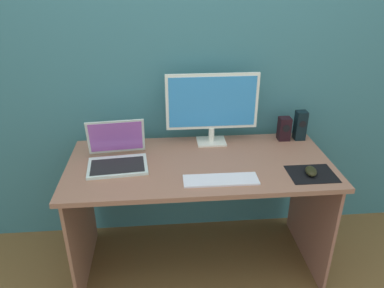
% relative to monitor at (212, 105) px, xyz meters
% --- Properties ---
extents(ground_plane, '(8.00, 8.00, 0.00)m').
position_rel_monitor_xyz_m(ground_plane, '(-0.10, -0.25, -1.00)').
color(ground_plane, brown).
extents(wall_back, '(6.00, 0.04, 2.50)m').
position_rel_monitor_xyz_m(wall_back, '(-0.10, 0.17, 0.25)').
color(wall_back, '#3A727F').
rests_on(wall_back, ground_plane).
extents(desk, '(1.51, 0.70, 0.75)m').
position_rel_monitor_xyz_m(desk, '(-0.10, -0.25, -0.40)').
color(desk, '#9B6753').
rests_on(desk, ground_plane).
extents(monitor, '(0.57, 0.14, 0.45)m').
position_rel_monitor_xyz_m(monitor, '(0.00, 0.00, 0.00)').
color(monitor, white).
rests_on(monitor, desk).
extents(speaker_right, '(0.07, 0.07, 0.19)m').
position_rel_monitor_xyz_m(speaker_right, '(0.57, 0.00, -0.16)').
color(speaker_right, black).
rests_on(speaker_right, desk).
extents(speaker_near_monitor, '(0.07, 0.08, 0.15)m').
position_rel_monitor_xyz_m(speaker_near_monitor, '(0.47, 0.00, -0.18)').
color(speaker_near_monitor, black).
rests_on(speaker_near_monitor, desk).
extents(laptop, '(0.35, 0.31, 0.23)m').
position_rel_monitor_xyz_m(laptop, '(-0.57, -0.23, -0.20)').
color(laptop, silver).
rests_on(laptop, desk).
extents(fishbowl, '(0.14, 0.14, 0.14)m').
position_rel_monitor_xyz_m(fishbowl, '(-0.54, -0.00, -0.18)').
color(fishbowl, silver).
rests_on(fishbowl, desk).
extents(keyboard_external, '(0.40, 0.12, 0.01)m').
position_rel_monitor_xyz_m(keyboard_external, '(-0.01, -0.46, -0.25)').
color(keyboard_external, white).
rests_on(keyboard_external, desk).
extents(mousepad, '(0.25, 0.20, 0.00)m').
position_rel_monitor_xyz_m(mousepad, '(0.49, -0.44, -0.25)').
color(mousepad, black).
rests_on(mousepad, desk).
extents(mouse, '(0.08, 0.11, 0.04)m').
position_rel_monitor_xyz_m(mouse, '(0.48, -0.44, -0.23)').
color(mouse, black).
rests_on(mouse, mousepad).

